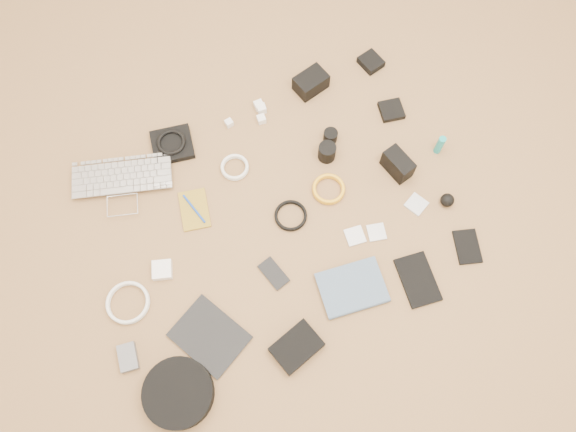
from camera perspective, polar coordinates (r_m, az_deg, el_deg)
name	(u,v)px	position (r m, az deg, el deg)	size (l,w,h in m)	color
laptop	(123,190)	(2.19, -16.43, 2.58)	(0.37, 0.26, 0.03)	silver
headphone_pouch	(172,145)	(2.23, -11.68, 7.10)	(0.15, 0.14, 0.03)	black
headphones	(171,142)	(2.21, -11.78, 7.35)	(0.11, 0.11, 0.01)	black
charger_a	(229,123)	(2.24, -6.01, 9.39)	(0.03, 0.03, 0.03)	white
charger_b	(261,109)	(2.26, -2.72, 10.84)	(0.03, 0.03, 0.03)	white
charger_c	(259,105)	(2.27, -2.98, 11.16)	(0.03, 0.03, 0.03)	white
charger_d	(261,119)	(2.24, -2.72, 9.80)	(0.03, 0.03, 0.03)	white
dslr_camera	(311,83)	(2.31, 2.34, 13.39)	(0.13, 0.09, 0.07)	black
lens_pouch	(371,62)	(2.41, 8.42, 15.22)	(0.08, 0.09, 0.03)	black
notebook_olive	(194,210)	(2.11, -9.48, 0.64)	(0.10, 0.16, 0.01)	olive
pen_blue	(194,209)	(2.10, -9.52, 0.73)	(0.01, 0.01, 0.14)	#1641B4
cable_white_a	(235,168)	(2.15, -5.42, 4.88)	(0.11, 0.11, 0.01)	white
lens_a	(327,152)	(2.15, 3.98, 6.51)	(0.07, 0.07, 0.07)	black
lens_b	(330,136)	(2.19, 4.34, 8.11)	(0.05, 0.05, 0.05)	black
card_reader	(391,110)	(2.30, 10.46, 10.52)	(0.09, 0.09, 0.02)	black
power_brick	(162,270)	(2.04, -12.66, -5.37)	(0.07, 0.07, 0.03)	white
cable_white_b	(128,303)	(2.05, -15.91, -8.50)	(0.15, 0.15, 0.01)	white
cable_black	(291,216)	(2.07, 0.28, -0.02)	(0.12, 0.12, 0.01)	black
cable_yellow	(328,190)	(2.11, 4.13, 2.67)	(0.12, 0.12, 0.01)	gold
flash	(398,164)	(2.15, 11.09, 5.17)	(0.06, 0.12, 0.09)	black
lens_cleaner	(440,145)	(2.22, 15.16, 6.99)	(0.03, 0.03, 0.09)	teal
battery_charger	(128,357)	(2.01, -15.94, -13.64)	(0.06, 0.09, 0.03)	slate
tablet	(210,336)	(1.97, -7.97, -11.99)	(0.18, 0.24, 0.01)	black
phone	(274,273)	(2.00, -1.47, -5.86)	(0.06, 0.11, 0.01)	black
filter_case_left	(355,236)	(2.06, 6.81, -2.03)	(0.07, 0.07, 0.01)	silver
filter_case_mid	(376,232)	(2.07, 8.97, -1.64)	(0.06, 0.06, 0.01)	silver
filter_case_right	(416,204)	(2.14, 12.90, 1.17)	(0.07, 0.07, 0.01)	silver
air_blower	(447,200)	(2.15, 15.87, 1.56)	(0.05, 0.05, 0.05)	black
headphone_case	(179,393)	(1.94, -11.06, -17.25)	(0.23, 0.23, 0.06)	black
drive_case	(297,347)	(1.93, 0.87, -13.16)	(0.16, 0.11, 0.04)	black
paperback	(360,311)	(1.98, 7.33, -9.52)	(0.17, 0.23, 0.02)	#475E79
notebook_black_a	(418,280)	(2.04, 13.05, -6.32)	(0.11, 0.19, 0.01)	black
notebook_black_b	(467,247)	(2.13, 17.76, -2.98)	(0.08, 0.13, 0.01)	black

